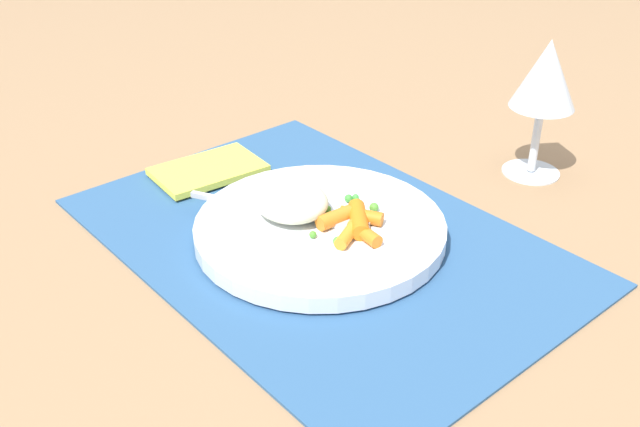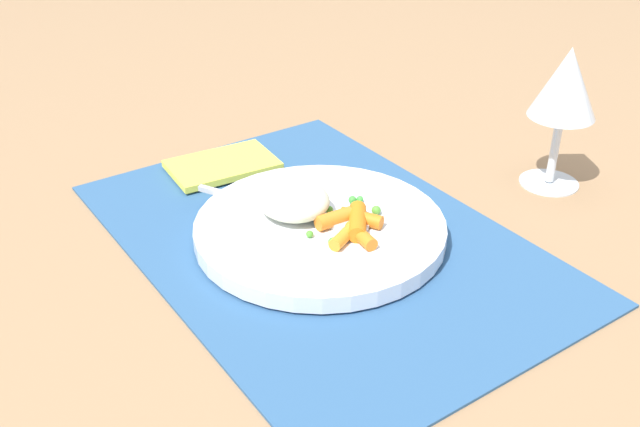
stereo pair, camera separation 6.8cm
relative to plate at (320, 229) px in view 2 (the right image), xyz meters
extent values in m
plane|color=#997551|center=(0.00, 0.00, -0.01)|extent=(2.40, 2.40, 0.00)
cube|color=#2D5684|center=(0.00, 0.00, -0.01)|extent=(0.52, 0.35, 0.01)
cylinder|color=white|center=(0.00, 0.00, 0.00)|extent=(0.26, 0.26, 0.02)
ellipsoid|color=beige|center=(-0.03, -0.01, 0.03)|extent=(0.08, 0.07, 0.03)
cylinder|color=orange|center=(0.04, 0.00, 0.02)|extent=(0.03, 0.05, 0.01)
cylinder|color=orange|center=(0.01, 0.01, 0.02)|extent=(0.02, 0.04, 0.02)
cylinder|color=orange|center=(0.03, 0.02, 0.02)|extent=(0.05, 0.05, 0.02)
cylinder|color=orange|center=(0.03, 0.03, 0.02)|extent=(0.05, 0.03, 0.01)
cylinder|color=orange|center=(0.05, 0.01, 0.02)|extent=(0.04, 0.02, 0.01)
sphere|color=green|center=(-0.01, 0.06, 0.01)|extent=(0.01, 0.01, 0.01)
sphere|color=#4E9B2F|center=(0.02, -0.03, 0.01)|extent=(0.01, 0.01, 0.01)
sphere|color=#53A335|center=(0.02, 0.06, 0.01)|extent=(0.01, 0.01, 0.01)
sphere|color=#5BB53C|center=(0.06, 0.01, 0.01)|extent=(0.01, 0.01, 0.01)
sphere|color=green|center=(-0.01, 0.05, 0.01)|extent=(0.01, 0.01, 0.01)
sphere|color=green|center=(0.00, 0.00, 0.01)|extent=(0.01, 0.01, 0.01)
sphere|color=#50972F|center=(-0.01, 0.02, 0.01)|extent=(0.01, 0.01, 0.01)
sphere|color=green|center=(0.03, 0.02, 0.01)|extent=(0.01, 0.01, 0.01)
sphere|color=green|center=(0.05, -0.02, 0.01)|extent=(0.01, 0.01, 0.01)
cube|color=#BBBBBB|center=(0.03, 0.01, 0.01)|extent=(0.05, 0.04, 0.01)
cube|color=#BBBBBB|center=(-0.06, -0.03, 0.01)|extent=(0.14, 0.08, 0.01)
cylinder|color=silver|center=(0.05, 0.30, -0.01)|extent=(0.07, 0.07, 0.00)
cylinder|color=silver|center=(0.05, 0.30, 0.03)|extent=(0.01, 0.01, 0.08)
cone|color=silver|center=(0.05, 0.30, 0.11)|extent=(0.08, 0.08, 0.08)
cube|color=#EAE54C|center=(-0.20, -0.01, 0.00)|extent=(0.09, 0.13, 0.01)
camera|label=1|loc=(0.49, -0.42, 0.40)|focal=41.51mm
camera|label=2|loc=(0.54, -0.37, 0.40)|focal=41.51mm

